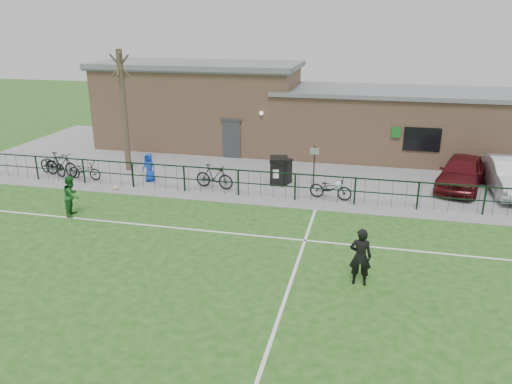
% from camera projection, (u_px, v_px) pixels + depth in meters
% --- Properties ---
extents(ground, '(90.00, 90.00, 0.00)m').
position_uv_depth(ground, '(216.00, 291.00, 14.21)').
color(ground, '#204E17').
rests_on(ground, ground).
extents(paving_strip, '(34.00, 13.00, 0.02)m').
position_uv_depth(paving_strip, '(292.00, 164.00, 26.62)').
color(paving_strip, gray).
rests_on(paving_strip, ground).
extents(pitch_line_touch, '(28.00, 0.10, 0.01)m').
position_uv_depth(pitch_line_touch, '(271.00, 200.00, 21.38)').
color(pitch_line_touch, white).
rests_on(pitch_line_touch, ground).
extents(pitch_line_mid, '(28.00, 0.10, 0.01)m').
position_uv_depth(pitch_line_mid, '(250.00, 235.00, 17.89)').
color(pitch_line_mid, white).
rests_on(pitch_line_mid, ground).
extents(pitch_line_perp, '(0.10, 16.00, 0.01)m').
position_uv_depth(pitch_line_perp, '(285.00, 299.00, 13.78)').
color(pitch_line_perp, white).
rests_on(pitch_line_perp, ground).
extents(perimeter_fence, '(28.00, 0.10, 1.20)m').
position_uv_depth(perimeter_fence, '(272.00, 185.00, 21.37)').
color(perimeter_fence, black).
rests_on(perimeter_fence, ground).
extents(bare_tree, '(0.30, 0.30, 6.00)m').
position_uv_depth(bare_tree, '(124.00, 112.00, 24.61)').
color(bare_tree, '#433829').
rests_on(bare_tree, ground).
extents(wheelie_bin_left, '(0.93, 1.01, 1.18)m').
position_uv_depth(wheelie_bin_left, '(279.00, 171.00, 23.28)').
color(wheelie_bin_left, black).
rests_on(wheelie_bin_left, paving_strip).
extents(wheelie_bin_right, '(0.96, 1.02, 1.08)m').
position_uv_depth(wheelie_bin_right, '(281.00, 173.00, 23.25)').
color(wheelie_bin_right, black).
rests_on(wheelie_bin_right, paving_strip).
extents(sign_post, '(0.07, 0.07, 2.00)m').
position_uv_depth(sign_post, '(314.00, 167.00, 22.44)').
color(sign_post, black).
rests_on(sign_post, paving_strip).
extents(car_maroon, '(2.98, 4.75, 1.51)m').
position_uv_depth(car_maroon, '(462.00, 172.00, 22.54)').
color(car_maroon, '#4C0D12').
rests_on(car_maroon, paving_strip).
extents(car_silver, '(1.82, 4.73, 1.54)m').
position_uv_depth(car_silver, '(510.00, 176.00, 22.02)').
color(car_silver, '#B4B7BC').
rests_on(car_silver, paving_strip).
extents(bicycle_a, '(2.15, 1.44, 1.07)m').
position_uv_depth(bicycle_a, '(53.00, 164.00, 24.60)').
color(bicycle_a, black).
rests_on(bicycle_a, paving_strip).
extents(bicycle_b, '(2.03, 0.86, 1.18)m').
position_uv_depth(bicycle_b, '(61.00, 164.00, 24.37)').
color(bicycle_b, black).
rests_on(bicycle_b, paving_strip).
extents(bicycle_c, '(1.74, 0.67, 0.90)m').
position_uv_depth(bicycle_c, '(85.00, 170.00, 23.92)').
color(bicycle_c, black).
rests_on(bicycle_c, paving_strip).
extents(bicycle_d, '(1.90, 0.79, 1.11)m').
position_uv_depth(bicycle_d, '(214.00, 177.00, 22.62)').
color(bicycle_d, black).
rests_on(bicycle_d, paving_strip).
extents(bicycle_e, '(1.89, 0.87, 0.96)m').
position_uv_depth(bicycle_e, '(331.00, 188.00, 21.30)').
color(bicycle_e, black).
rests_on(bicycle_e, paving_strip).
extents(spectator_child, '(0.69, 0.48, 1.36)m').
position_uv_depth(spectator_child, '(149.00, 167.00, 23.58)').
color(spectator_child, '#143CC0').
rests_on(spectator_child, paving_strip).
extents(goalkeeper_kick, '(1.38, 3.78, 1.99)m').
position_uv_depth(goalkeeper_kick, '(360.00, 255.00, 14.39)').
color(goalkeeper_kick, black).
rests_on(goalkeeper_kick, ground).
extents(outfield_player, '(0.78, 0.90, 1.60)m').
position_uv_depth(outfield_player, '(72.00, 196.00, 19.48)').
color(outfield_player, '#1C6322').
rests_on(outfield_player, ground).
extents(ball_ground, '(0.24, 0.24, 0.24)m').
position_uv_depth(ball_ground, '(116.00, 188.00, 22.53)').
color(ball_ground, silver).
rests_on(ball_ground, ground).
extents(clubhouse, '(24.25, 5.40, 4.96)m').
position_uv_depth(clubhouse, '(287.00, 112.00, 28.84)').
color(clubhouse, tan).
rests_on(clubhouse, ground).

